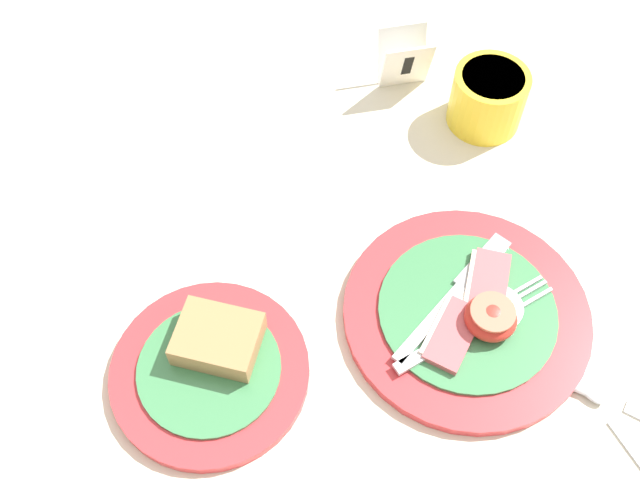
% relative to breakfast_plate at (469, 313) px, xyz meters
% --- Properties ---
extents(ground_plane, '(3.00, 3.00, 0.00)m').
position_rel_breakfast_plate_xyz_m(ground_plane, '(-0.08, 0.01, -0.01)').
color(ground_plane, beige).
extents(breakfast_plate, '(0.25, 0.25, 0.04)m').
position_rel_breakfast_plate_xyz_m(breakfast_plate, '(0.00, 0.00, 0.00)').
color(breakfast_plate, red).
rests_on(breakfast_plate, ground_plane).
extents(bread_plate, '(0.19, 0.19, 0.04)m').
position_rel_breakfast_plate_xyz_m(bread_plate, '(-0.26, -0.01, 0.00)').
color(bread_plate, red).
rests_on(bread_plate, ground_plane).
extents(sugar_cup, '(0.09, 0.09, 0.07)m').
position_rel_breakfast_plate_xyz_m(sugar_cup, '(0.10, 0.26, 0.03)').
color(sugar_cup, yellow).
rests_on(sugar_cup, ground_plane).
extents(number_card, '(0.06, 0.05, 0.07)m').
position_rel_breakfast_plate_xyz_m(number_card, '(0.01, 0.33, 0.03)').
color(number_card, white).
rests_on(number_card, ground_plane).
extents(teaspoon_by_saucer, '(0.07, 0.19, 0.01)m').
position_rel_breakfast_plate_xyz_m(teaspoon_by_saucer, '(0.10, -0.11, -0.01)').
color(teaspoon_by_saucer, silver).
rests_on(teaspoon_by_saucer, ground_plane).
extents(teaspoon_near_cup, '(0.16, 0.14, 0.01)m').
position_rel_breakfast_plate_xyz_m(teaspoon_near_cup, '(0.10, -0.10, -0.01)').
color(teaspoon_near_cup, silver).
rests_on(teaspoon_near_cup, ground_plane).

